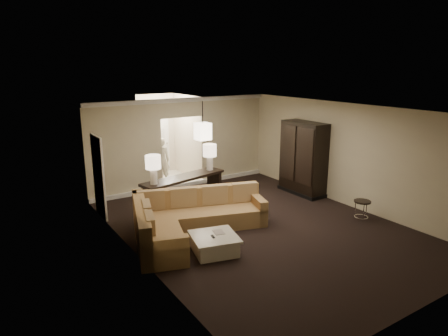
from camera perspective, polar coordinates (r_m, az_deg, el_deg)
ground at (r=9.71m, az=5.17°, el=-8.44°), size 8.00×8.00×0.00m
wall_back at (r=12.55m, az=-5.98°, el=3.56°), size 6.00×0.04×2.80m
wall_front at (r=6.75m, az=27.00°, el=-7.82°), size 6.00×0.04×2.80m
wall_left at (r=7.83m, az=-12.24°, el=-3.52°), size 0.04×8.00×2.80m
wall_right at (r=11.31m, az=17.43°, el=1.73°), size 0.04×8.00×2.80m
ceiling at (r=8.99m, az=5.58°, el=8.22°), size 6.00×8.00×0.02m
crown_molding at (r=12.32m, az=-6.04°, el=9.60°), size 6.00×0.10×0.12m
baseboard at (r=12.83m, az=-5.72°, el=-2.36°), size 6.00×0.10×0.12m
side_door at (r=10.50m, az=-17.46°, el=-1.20°), size 0.05×0.90×2.10m
foyer at (r=13.76m, az=-8.52°, el=4.03°), size 1.44×2.02×2.80m
sectional_sofa at (r=9.20m, az=-5.19°, el=-7.28°), size 3.66×2.63×0.93m
coffee_table at (r=8.40m, az=-1.38°, el=-10.76°), size 1.12×1.12×0.39m
console_table at (r=10.59m, az=-5.73°, el=-3.20°), size 2.51×1.08×0.94m
armoire at (r=12.10m, az=11.23°, el=1.18°), size 0.64×1.51×2.16m
drink_table at (r=10.52m, az=19.12°, el=-5.20°), size 0.41×0.41×0.52m
table_lamp_left at (r=9.80m, az=-10.09°, el=0.43°), size 0.38×0.38×0.72m
table_lamp_right at (r=10.97m, az=-2.06°, el=2.17°), size 0.38×0.38×0.72m
pendant_light at (r=11.33m, az=-3.05°, el=5.26°), size 0.38×0.38×1.09m
person at (r=13.06m, az=-8.97°, el=1.38°), size 0.68×0.53×1.68m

